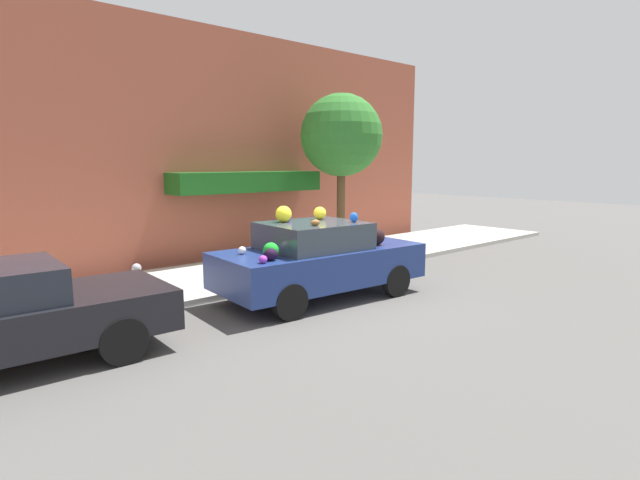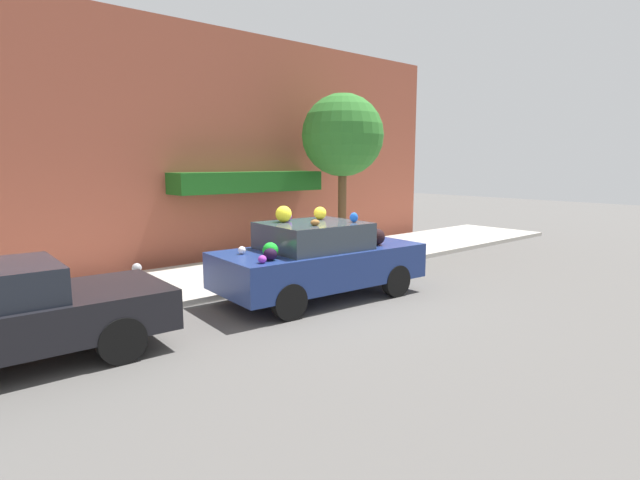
% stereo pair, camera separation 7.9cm
% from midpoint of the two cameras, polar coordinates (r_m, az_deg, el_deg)
% --- Properties ---
extents(ground_plane, '(60.00, 60.00, 0.00)m').
position_cam_midpoint_polar(ground_plane, '(10.17, 0.05, -6.55)').
color(ground_plane, '#565451').
extents(sidewalk_curb, '(24.00, 3.20, 0.12)m').
position_cam_midpoint_polar(sidewalk_curb, '(12.27, -8.25, -3.69)').
color(sidewalk_curb, '#B2ADA3').
rests_on(sidewalk_curb, ground).
extents(building_facade, '(18.00, 1.20, 6.28)m').
position_cam_midpoint_polar(building_facade, '(13.94, -13.27, 10.15)').
color(building_facade, '#9E4C38').
rests_on(building_facade, ground).
extents(street_tree, '(2.32, 2.32, 4.51)m').
position_cam_midpoint_polar(street_tree, '(14.39, 2.76, 11.79)').
color(street_tree, brown).
rests_on(street_tree, sidewalk_curb).
extents(fire_hydrant, '(0.20, 0.20, 0.70)m').
position_cam_midpoint_polar(fire_hydrant, '(10.08, -19.92, -4.49)').
color(fire_hydrant, '#B2B2B7').
rests_on(fire_hydrant, sidewalk_curb).
extents(art_car, '(4.30, 2.14, 1.86)m').
position_cam_midpoint_polar(art_car, '(9.94, 0.14, -2.11)').
color(art_car, navy).
rests_on(art_car, ground).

